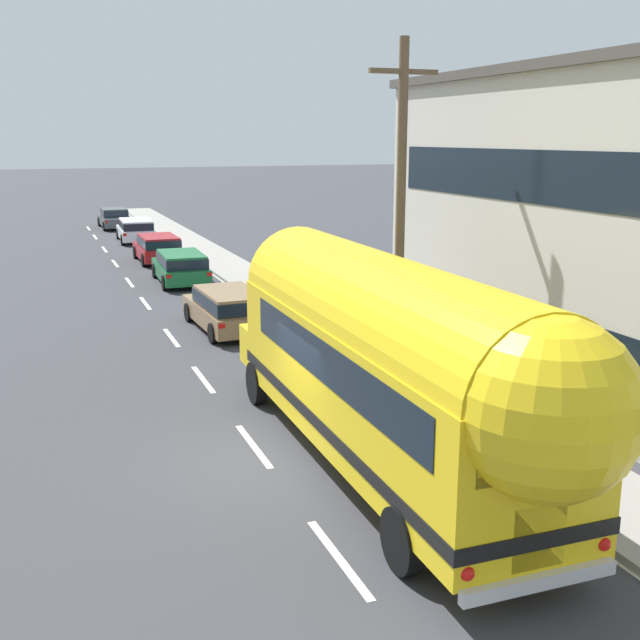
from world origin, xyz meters
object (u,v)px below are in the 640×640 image
at_px(utility_pole, 401,209).
at_px(car_third, 158,247).
at_px(car_second, 181,266).
at_px(car_fifth, 114,217).
at_px(painted_bus, 391,359).
at_px(car_lead, 229,307).
at_px(car_fourth, 136,229).

height_order(utility_pole, car_third, utility_pole).
bearing_deg(car_second, car_fifth, 90.89).
distance_m(utility_pole, car_third, 22.18).
height_order(car_second, car_third, same).
bearing_deg(painted_bus, utility_pole, 62.30).
distance_m(car_lead, car_third, 15.11).
height_order(utility_pole, car_fourth, utility_pole).
distance_m(painted_bus, car_second, 20.92).
height_order(utility_pole, car_lead, utility_pole).
relative_size(utility_pole, car_lead, 1.83).
bearing_deg(car_second, painted_bus, -90.45).
xyz_separation_m(utility_pole, car_lead, (-2.81, 6.61, -3.64)).
relative_size(utility_pole, painted_bus, 0.69).
bearing_deg(car_lead, utility_pole, -66.98).
distance_m(painted_bus, car_third, 27.15).
bearing_deg(car_third, car_fifth, 91.34).
height_order(car_third, car_fifth, same).
distance_m(car_lead, car_fourth, 23.38).
distance_m(car_fourth, car_fifth, 7.88).
bearing_deg(car_fifth, car_third, -88.66).
bearing_deg(car_third, painted_bus, -90.41).
xyz_separation_m(car_second, car_fifth, (-0.35, 22.38, -0.05)).
bearing_deg(car_fourth, car_third, -90.05).
relative_size(car_second, car_fifth, 1.01).
xyz_separation_m(painted_bus, car_second, (0.16, 20.87, -1.51)).
bearing_deg(car_third, car_second, -90.27).
relative_size(car_third, car_fourth, 0.93).
distance_m(utility_pole, car_second, 16.13).
relative_size(car_lead, car_third, 1.10).
bearing_deg(car_fourth, painted_bus, -90.32).
relative_size(car_lead, car_second, 1.00).
height_order(car_second, car_fourth, same).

